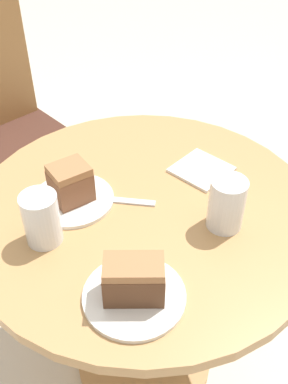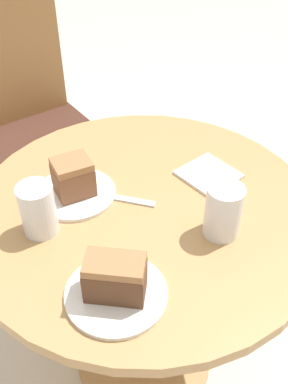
{
  "view_description": "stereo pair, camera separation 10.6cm",
  "coord_description": "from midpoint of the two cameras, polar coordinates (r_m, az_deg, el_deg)",
  "views": [
    {
      "loc": [
        -0.45,
        -0.67,
        1.43
      ],
      "look_at": [
        0.0,
        0.0,
        0.75
      ],
      "focal_mm": 42.0,
      "sensor_mm": 36.0,
      "label": 1
    },
    {
      "loc": [
        -0.36,
        -0.73,
        1.43
      ],
      "look_at": [
        0.0,
        0.0,
        0.75
      ],
      "focal_mm": 42.0,
      "sensor_mm": 36.0,
      "label": 2
    }
  ],
  "objects": [
    {
      "name": "ground_plane",
      "position": [
        1.65,
        1.96,
        -20.42
      ],
      "size": [
        8.0,
        8.0,
        0.0
      ],
      "primitive_type": "plane",
      "color": "beige"
    },
    {
      "name": "napkin_stack",
      "position": [
        1.19,
        10.73,
        2.11
      ],
      "size": [
        0.16,
        0.16,
        0.01
      ],
      "rotation": [
        0.0,
        0.0,
        0.23
      ],
      "color": "silver",
      "rests_on": "table"
    },
    {
      "name": "cake_slice_far",
      "position": [
        0.86,
        -0.12,
        -10.97
      ],
      "size": [
        0.13,
        0.12,
        0.09
      ],
      "rotation": [
        0.0,
        0.0,
        4.12
      ],
      "color": "brown",
      "rests_on": "plate_far"
    },
    {
      "name": "plate_far",
      "position": [
        0.9,
        -0.11,
        -12.98
      ],
      "size": [
        0.2,
        0.2,
        0.01
      ],
      "color": "silver",
      "rests_on": "table"
    },
    {
      "name": "plate_near",
      "position": [
        1.11,
        -6.07,
        -0.29
      ],
      "size": [
        0.2,
        0.2,
        0.01
      ],
      "color": "silver",
      "rests_on": "table"
    },
    {
      "name": "fork",
      "position": [
        1.1,
        0.24,
        -1.01
      ],
      "size": [
        0.13,
        0.12,
        0.0
      ],
      "rotation": [
        0.0,
        0.0,
        2.41
      ],
      "color": "silver",
      "rests_on": "table"
    },
    {
      "name": "table",
      "position": [
        1.21,
        2.54,
        -7.74
      ],
      "size": [
        0.85,
        0.85,
        0.71
      ],
      "color": "tan",
      "rests_on": "ground_plane"
    },
    {
      "name": "cake_slice_near",
      "position": [
        1.08,
        -6.25,
        1.79
      ],
      "size": [
        0.09,
        0.08,
        0.09
      ],
      "rotation": [
        0.0,
        0.0,
        1.57
      ],
      "color": "brown",
      "rests_on": "plate_near"
    },
    {
      "name": "glass_water",
      "position": [
        1.0,
        -10.34,
        -2.64
      ],
      "size": [
        0.08,
        0.08,
        0.12
      ],
      "color": "silver",
      "rests_on": "table"
    },
    {
      "name": "glass_lemonade",
      "position": [
        1.01,
        12.98,
        -2.8
      ],
      "size": [
        0.08,
        0.08,
        0.13
      ],
      "color": "silver",
      "rests_on": "table"
    },
    {
      "name": "chair",
      "position": [
        1.84,
        -11.66,
        8.32
      ],
      "size": [
        0.5,
        0.54,
        0.94
      ],
      "rotation": [
        0.0,
        0.0,
        0.16
      ],
      "color": "olive",
      "rests_on": "ground_plane"
    }
  ]
}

